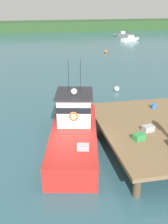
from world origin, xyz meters
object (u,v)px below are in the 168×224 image
object	(u,v)px
crate_stack_near_edge	(148,128)
mooring_buoy_outer	(106,51)
moored_boat_mid_harbor	(124,35)
bait_bucket	(154,106)
moored_boat_off_the_point	(130,39)
crate_stack_mid_dock	(139,137)
mooring_buoy_channel_marker	(89,102)
main_fishing_boat	(74,129)
mooring_buoy_inshore	(117,89)

from	to	relation	value
crate_stack_near_edge	mooring_buoy_outer	size ratio (longest dim) A/B	1.30
crate_stack_near_edge	mooring_buoy_outer	distance (m)	30.20
moored_boat_mid_harbor	bait_bucket	bearing A→B (deg)	-106.85
bait_bucket	moored_boat_off_the_point	size ratio (longest dim) A/B	0.08
crate_stack_mid_dock	mooring_buoy_outer	bearing A→B (deg)	77.42
crate_stack_near_edge	mooring_buoy_channel_marker	size ratio (longest dim) A/B	1.17
crate_stack_mid_dock	moored_boat_off_the_point	size ratio (longest dim) A/B	0.14
crate_stack_mid_dock	moored_boat_off_the_point	world-z (taller)	crate_stack_mid_dock
mooring_buoy_outer	bait_bucket	bearing A→B (deg)	-98.87
moored_boat_mid_harbor	mooring_buoy_channel_marker	world-z (taller)	moored_boat_mid_harbor
main_fishing_boat	crate_stack_mid_dock	xyz separation A→B (m)	(3.04, -2.39, 0.36)
crate_stack_near_edge	moored_boat_off_the_point	bearing A→B (deg)	71.02
mooring_buoy_channel_marker	mooring_buoy_outer	distance (m)	23.06
bait_bucket	mooring_buoy_outer	size ratio (longest dim) A/B	0.74
crate_stack_near_edge	crate_stack_mid_dock	size ratio (longest dim) A/B	1.00
mooring_buoy_channel_marker	mooring_buoy_outer	world-z (taller)	mooring_buoy_channel_marker
crate_stack_mid_dock	mooring_buoy_inshore	bearing A→B (deg)	77.64
bait_bucket	moored_boat_mid_harbor	size ratio (longest dim) A/B	0.08
moored_boat_off_the_point	crate_stack_mid_dock	bearing A→B (deg)	-109.71
moored_boat_mid_harbor	mooring_buoy_inshore	world-z (taller)	moored_boat_mid_harbor
mooring_buoy_inshore	bait_bucket	bearing A→B (deg)	-88.96
mooring_buoy_channel_marker	mooring_buoy_outer	bearing A→B (deg)	70.91
main_fishing_boat	mooring_buoy_outer	world-z (taller)	main_fishing_boat
moored_boat_mid_harbor	mooring_buoy_channel_marker	size ratio (longest dim) A/B	8.81
bait_bucket	mooring_buoy_inshore	world-z (taller)	bait_bucket
crate_stack_near_edge	main_fishing_boat	bearing A→B (deg)	158.73
crate_stack_near_edge	mooring_buoy_inshore	size ratio (longest dim) A/B	1.25
crate_stack_mid_dock	moored_boat_off_the_point	distance (m)	44.26
moored_boat_off_the_point	mooring_buoy_channel_marker	world-z (taller)	moored_boat_off_the_point
mooring_buoy_outer	main_fishing_boat	bearing A→B (deg)	-109.31
main_fishing_boat	mooring_buoy_channel_marker	size ratio (longest dim) A/B	19.36
main_fishing_boat	crate_stack_near_edge	world-z (taller)	main_fishing_boat
crate_stack_mid_dock	mooring_buoy_inshore	size ratio (longest dim) A/B	1.25
crate_stack_mid_dock	mooring_buoy_channel_marker	size ratio (longest dim) A/B	1.17
main_fishing_boat	moored_boat_off_the_point	xyz separation A→B (m)	(17.96, 39.27, -0.63)
bait_bucket	moored_boat_mid_harbor	xyz separation A→B (m)	(13.53, 44.68, -0.98)
main_fishing_boat	crate_stack_mid_dock	bearing A→B (deg)	-38.16
mooring_buoy_channel_marker	moored_boat_off_the_point	bearing A→B (deg)	64.60
moored_boat_off_the_point	mooring_buoy_outer	world-z (taller)	moored_boat_off_the_point
moored_boat_off_the_point	mooring_buoy_inshore	size ratio (longest dim) A/B	8.85
mooring_buoy_inshore	crate_stack_near_edge	bearing A→B (deg)	-98.72
main_fishing_boat	crate_stack_mid_dock	world-z (taller)	main_fishing_boat
moored_boat_off_the_point	mooring_buoy_channel_marker	distance (m)	36.52
moored_boat_mid_harbor	mooring_buoy_channel_marker	bearing A→B (deg)	-112.96
main_fishing_boat	crate_stack_mid_dock	distance (m)	3.89
crate_stack_mid_dock	crate_stack_near_edge	bearing A→B (deg)	44.05
main_fishing_boat	mooring_buoy_inshore	distance (m)	10.73
main_fishing_boat	mooring_buoy_channel_marker	xyz separation A→B (m)	(2.29, 6.28, -0.75)
crate_stack_near_edge	mooring_buoy_inshore	xyz separation A→B (m)	(1.64, 10.67, -1.12)
moored_boat_mid_harbor	crate_stack_mid_dock	bearing A→B (deg)	-108.41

